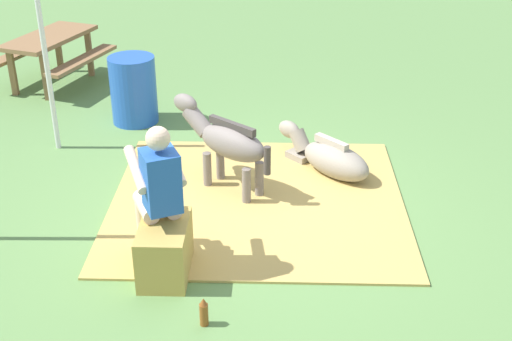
{
  "coord_description": "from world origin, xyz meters",
  "views": [
    {
      "loc": [
        -5.92,
        -0.31,
        3.5
      ],
      "look_at": [
        -0.19,
        -0.14,
        0.55
      ],
      "focal_mm": 47.64,
      "sensor_mm": 36.0,
      "label": 1
    }
  ],
  "objects_px": {
    "pony_standing": "(226,141)",
    "pony_lying": "(329,157)",
    "hay_bale": "(165,250)",
    "tent_pole_right": "(46,59)",
    "soda_bottle": "(204,312)",
    "person_seated": "(158,188)",
    "water_barrel": "(133,90)",
    "picnic_bench": "(50,47)"
  },
  "relations": [
    {
      "from": "pony_lying",
      "to": "soda_bottle",
      "type": "height_order",
      "value": "pony_lying"
    },
    {
      "from": "pony_standing",
      "to": "pony_lying",
      "type": "distance_m",
      "value": 1.24
    },
    {
      "from": "pony_lying",
      "to": "pony_standing",
      "type": "bearing_deg",
      "value": 110.17
    },
    {
      "from": "pony_standing",
      "to": "tent_pole_right",
      "type": "relative_size",
      "value": 0.51
    },
    {
      "from": "hay_bale",
      "to": "person_seated",
      "type": "xyz_separation_m",
      "value": [
        0.15,
        0.05,
        0.51
      ]
    },
    {
      "from": "hay_bale",
      "to": "tent_pole_right",
      "type": "bearing_deg",
      "value": 33.78
    },
    {
      "from": "person_seated",
      "to": "water_barrel",
      "type": "height_order",
      "value": "person_seated"
    },
    {
      "from": "pony_lying",
      "to": "person_seated",
      "type": "bearing_deg",
      "value": 138.61
    },
    {
      "from": "picnic_bench",
      "to": "tent_pole_right",
      "type": "bearing_deg",
      "value": -162.52
    },
    {
      "from": "pony_standing",
      "to": "tent_pole_right",
      "type": "distance_m",
      "value": 2.38
    },
    {
      "from": "hay_bale",
      "to": "pony_standing",
      "type": "xyz_separation_m",
      "value": [
        1.54,
        -0.42,
        0.32
      ]
    },
    {
      "from": "hay_bale",
      "to": "water_barrel",
      "type": "bearing_deg",
      "value": 15.02
    },
    {
      "from": "soda_bottle",
      "to": "water_barrel",
      "type": "height_order",
      "value": "water_barrel"
    },
    {
      "from": "hay_bale",
      "to": "person_seated",
      "type": "distance_m",
      "value": 0.54
    },
    {
      "from": "pony_lying",
      "to": "picnic_bench",
      "type": "distance_m",
      "value": 4.79
    },
    {
      "from": "soda_bottle",
      "to": "tent_pole_right",
      "type": "xyz_separation_m",
      "value": [
        3.18,
        2.08,
        0.99
      ]
    },
    {
      "from": "person_seated",
      "to": "tent_pole_right",
      "type": "xyz_separation_m",
      "value": [
        2.36,
        1.63,
        0.35
      ]
    },
    {
      "from": "tent_pole_right",
      "to": "picnic_bench",
      "type": "distance_m",
      "value": 2.35
    },
    {
      "from": "pony_standing",
      "to": "pony_lying",
      "type": "bearing_deg",
      "value": -69.83
    },
    {
      "from": "pony_standing",
      "to": "water_barrel",
      "type": "relative_size",
      "value": 1.29
    },
    {
      "from": "person_seated",
      "to": "tent_pole_right",
      "type": "bearing_deg",
      "value": 34.72
    },
    {
      "from": "hay_bale",
      "to": "water_barrel",
      "type": "distance_m",
      "value": 3.47
    },
    {
      "from": "tent_pole_right",
      "to": "picnic_bench",
      "type": "relative_size",
      "value": 1.2
    },
    {
      "from": "pony_standing",
      "to": "soda_bottle",
      "type": "relative_size",
      "value": 4.45
    },
    {
      "from": "pony_standing",
      "to": "tent_pole_right",
      "type": "height_order",
      "value": "tent_pole_right"
    },
    {
      "from": "pony_standing",
      "to": "picnic_bench",
      "type": "relative_size",
      "value": 0.61
    },
    {
      "from": "hay_bale",
      "to": "soda_bottle",
      "type": "distance_m",
      "value": 0.79
    },
    {
      "from": "water_barrel",
      "to": "soda_bottle",
      "type": "bearing_deg",
      "value": -162.13
    },
    {
      "from": "pony_standing",
      "to": "person_seated",
      "type": "bearing_deg",
      "value": 161.23
    },
    {
      "from": "soda_bottle",
      "to": "pony_lying",
      "type": "bearing_deg",
      "value": -23.47
    },
    {
      "from": "person_seated",
      "to": "hay_bale",
      "type": "bearing_deg",
      "value": -163.03
    },
    {
      "from": "person_seated",
      "to": "pony_standing",
      "type": "height_order",
      "value": "person_seated"
    },
    {
      "from": "hay_bale",
      "to": "picnic_bench",
      "type": "relative_size",
      "value": 0.36
    },
    {
      "from": "pony_standing",
      "to": "water_barrel",
      "type": "height_order",
      "value": "pony_standing"
    },
    {
      "from": "pony_lying",
      "to": "water_barrel",
      "type": "height_order",
      "value": "water_barrel"
    },
    {
      "from": "hay_bale",
      "to": "water_barrel",
      "type": "xyz_separation_m",
      "value": [
        3.35,
        0.9,
        0.19
      ]
    },
    {
      "from": "tent_pole_right",
      "to": "person_seated",
      "type": "bearing_deg",
      "value": -145.28
    },
    {
      "from": "picnic_bench",
      "to": "water_barrel",
      "type": "bearing_deg",
      "value": -132.56
    },
    {
      "from": "person_seated",
      "to": "pony_lying",
      "type": "xyz_separation_m",
      "value": [
        1.8,
        -1.58,
        -0.57
      ]
    },
    {
      "from": "hay_bale",
      "to": "pony_standing",
      "type": "height_order",
      "value": "pony_standing"
    },
    {
      "from": "person_seated",
      "to": "picnic_bench",
      "type": "height_order",
      "value": "person_seated"
    },
    {
      "from": "hay_bale",
      "to": "tent_pole_right",
      "type": "distance_m",
      "value": 3.14
    }
  ]
}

